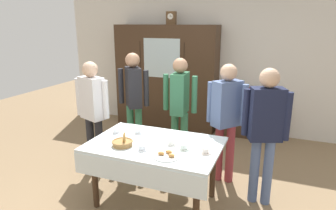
% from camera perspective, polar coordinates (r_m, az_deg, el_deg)
% --- Properties ---
extents(ground_plane, '(12.00, 12.00, 0.00)m').
position_cam_1_polar(ground_plane, '(3.96, -1.12, -16.38)').
color(ground_plane, '#846B4C').
rests_on(ground_plane, ground).
extents(back_wall, '(6.40, 0.10, 2.70)m').
position_cam_1_polar(back_wall, '(5.93, 8.88, 8.22)').
color(back_wall, silver).
rests_on(back_wall, ground).
extents(dining_table, '(1.49, 0.99, 0.76)m').
position_cam_1_polar(dining_table, '(3.46, -2.69, -9.18)').
color(dining_table, '#3D2819').
rests_on(dining_table, ground).
extents(wall_cabinet, '(2.04, 0.46, 2.05)m').
position_cam_1_polar(wall_cabinet, '(5.97, -0.37, 5.29)').
color(wall_cabinet, '#3D2819').
rests_on(wall_cabinet, ground).
extents(mantel_clock, '(0.18, 0.11, 0.24)m').
position_cam_1_polar(mantel_clock, '(5.83, 0.63, 16.32)').
color(mantel_clock, brown).
rests_on(mantel_clock, wall_cabinet).
extents(bookshelf_low, '(1.00, 0.35, 0.81)m').
position_cam_1_polar(bookshelf_low, '(5.77, 15.40, -1.99)').
color(bookshelf_low, '#3D2819').
rests_on(bookshelf_low, ground).
extents(book_stack, '(0.17, 0.23, 0.12)m').
position_cam_1_polar(book_stack, '(5.66, 15.73, 2.47)').
color(book_stack, '#664C7A').
rests_on(book_stack, bookshelf_low).
extents(tea_cup_mid_right, '(0.13, 0.13, 0.06)m').
position_cam_1_polar(tea_cup_mid_right, '(3.27, 3.02, -8.09)').
color(tea_cup_mid_right, silver).
rests_on(tea_cup_mid_right, dining_table).
extents(tea_cup_front_edge, '(0.13, 0.13, 0.06)m').
position_cam_1_polar(tea_cup_front_edge, '(3.20, 7.15, -8.71)').
color(tea_cup_front_edge, white).
rests_on(tea_cup_front_edge, dining_table).
extents(tea_cup_near_right, '(0.13, 0.13, 0.06)m').
position_cam_1_polar(tea_cup_near_right, '(3.74, -5.76, -5.01)').
color(tea_cup_near_right, white).
rests_on(tea_cup_near_right, dining_table).
extents(tea_cup_back_edge, '(0.13, 0.13, 0.06)m').
position_cam_1_polar(tea_cup_back_edge, '(3.38, 0.66, -7.22)').
color(tea_cup_back_edge, white).
rests_on(tea_cup_back_edge, dining_table).
extents(tea_cup_mid_left, '(0.13, 0.13, 0.06)m').
position_cam_1_polar(tea_cup_mid_left, '(3.27, -5.00, -8.16)').
color(tea_cup_mid_left, white).
rests_on(tea_cup_mid_left, dining_table).
extents(tea_cup_near_left, '(0.13, 0.13, 0.06)m').
position_cam_1_polar(tea_cup_near_left, '(3.79, -9.91, -4.91)').
color(tea_cup_near_left, white).
rests_on(tea_cup_near_left, dining_table).
extents(bread_basket, '(0.24, 0.24, 0.16)m').
position_cam_1_polar(bread_basket, '(3.40, -8.72, -7.16)').
color(bread_basket, '#9E7542').
rests_on(bread_basket, dining_table).
extents(pastry_plate, '(0.28, 0.28, 0.05)m').
position_cam_1_polar(pastry_plate, '(3.11, -0.24, -9.62)').
color(pastry_plate, white).
rests_on(pastry_plate, dining_table).
extents(spoon_mid_left, '(0.12, 0.02, 0.01)m').
position_cam_1_polar(spoon_mid_left, '(3.41, 6.41, -7.58)').
color(spoon_mid_left, silver).
rests_on(spoon_mid_left, dining_table).
extents(spoon_near_right, '(0.12, 0.02, 0.01)m').
position_cam_1_polar(spoon_near_right, '(3.65, 1.45, -5.84)').
color(spoon_near_right, silver).
rests_on(spoon_near_right, dining_table).
extents(spoon_center, '(0.12, 0.02, 0.01)m').
position_cam_1_polar(spoon_center, '(3.58, -11.56, -6.64)').
color(spoon_center, silver).
rests_on(spoon_center, dining_table).
extents(person_beside_shelf, '(0.52, 0.37, 1.61)m').
position_cam_1_polar(person_beside_shelf, '(4.36, 2.27, 0.73)').
color(person_beside_shelf, '#33704C').
rests_on(person_beside_shelf, ground).
extents(person_near_right_end, '(0.52, 0.31, 1.59)m').
position_cam_1_polar(person_near_right_end, '(4.28, -14.23, -0.24)').
color(person_near_right_end, '#232328').
rests_on(person_near_right_end, ground).
extents(person_by_cabinet, '(0.52, 0.41, 1.60)m').
position_cam_1_polar(person_by_cabinet, '(3.92, 11.13, -1.41)').
color(person_by_cabinet, '#933338').
rests_on(person_by_cabinet, ground).
extents(person_behind_table_left, '(0.52, 0.41, 1.65)m').
position_cam_1_polar(person_behind_table_left, '(4.67, -6.60, 2.01)').
color(person_behind_table_left, '#33704C').
rests_on(person_behind_table_left, ground).
extents(person_behind_table_right, '(0.52, 0.32, 1.62)m').
position_cam_1_polar(person_behind_table_right, '(3.52, 18.12, -3.54)').
color(person_behind_table_right, slate).
rests_on(person_behind_table_right, ground).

